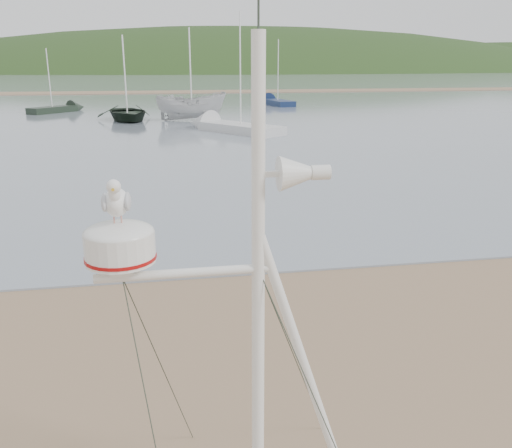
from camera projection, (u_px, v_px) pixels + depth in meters
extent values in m
plane|color=#7D6148|center=(51.00, 415.00, 6.62)|extent=(560.00, 560.00, 0.00)
cube|color=gray|center=(151.00, 78.00, 131.04)|extent=(560.00, 256.00, 0.04)
cube|color=#7D6148|center=(147.00, 92.00, 72.58)|extent=(560.00, 7.00, 0.07)
ellipsoid|color=#1D3314|center=(247.00, 122.00, 241.15)|extent=(400.00, 180.00, 80.00)
cube|color=silver|center=(45.00, 61.00, 184.23)|extent=(8.40, 6.30, 8.00)
cube|color=silver|center=(123.00, 61.00, 188.55)|extent=(8.40, 6.30, 8.00)
cube|color=silver|center=(198.00, 61.00, 192.87)|extent=(8.40, 6.30, 8.00)
cube|color=silver|center=(269.00, 61.00, 197.19)|extent=(8.40, 6.30, 8.00)
cube|color=silver|center=(338.00, 61.00, 201.51)|extent=(8.40, 6.30, 8.00)
cube|color=silver|center=(403.00, 61.00, 205.84)|extent=(8.40, 6.30, 8.00)
cube|color=silver|center=(466.00, 61.00, 210.16)|extent=(8.40, 6.30, 8.00)
cylinder|color=white|center=(258.00, 305.00, 4.55)|extent=(0.11, 0.11, 4.37)
cylinder|color=white|center=(309.00, 379.00, 4.85)|extent=(1.01, 0.09, 2.87)
cylinder|color=white|center=(185.00, 273.00, 4.36)|extent=(1.42, 0.08, 0.08)
cube|color=white|center=(122.00, 268.00, 4.25)|extent=(0.17, 0.17, 0.10)
cylinder|color=white|center=(120.00, 247.00, 4.20)|extent=(0.55, 0.55, 0.24)
cylinder|color=#9F0B0C|center=(121.00, 257.00, 4.23)|extent=(0.56, 0.56, 0.03)
ellipsoid|color=white|center=(119.00, 232.00, 4.17)|extent=(0.55, 0.55, 0.15)
cone|color=white|center=(296.00, 173.00, 4.28)|extent=(0.28, 0.28, 0.28)
cylinder|color=white|center=(320.00, 172.00, 4.31)|extent=(0.15, 0.12, 0.12)
cube|color=white|center=(272.00, 174.00, 4.25)|extent=(0.22, 0.04, 0.04)
cylinder|color=tan|center=(114.00, 218.00, 4.13)|extent=(0.01, 0.01, 0.08)
cylinder|color=tan|center=(121.00, 218.00, 4.14)|extent=(0.01, 0.01, 0.08)
ellipsoid|color=white|center=(116.00, 202.00, 4.10)|extent=(0.19, 0.30, 0.22)
ellipsoid|color=#B0B3B9|center=(105.00, 202.00, 4.07)|extent=(0.06, 0.24, 0.14)
ellipsoid|color=#B0B3B9|center=(127.00, 201.00, 4.10)|extent=(0.06, 0.24, 0.14)
cone|color=white|center=(118.00, 200.00, 4.25)|extent=(0.10, 0.09, 0.10)
ellipsoid|color=white|center=(114.00, 194.00, 3.97)|extent=(0.09, 0.09, 0.13)
sphere|color=white|center=(114.00, 186.00, 3.93)|extent=(0.10, 0.10, 0.10)
cone|color=gold|center=(113.00, 189.00, 3.88)|extent=(0.02, 0.05, 0.02)
imported|color=black|center=(125.00, 82.00, 37.82)|extent=(3.96, 1.90, 5.34)
imported|color=silver|center=(191.00, 84.00, 38.28)|extent=(2.10, 2.05, 5.08)
cube|color=#142246|center=(278.00, 103.00, 51.83)|extent=(2.50, 5.21, 0.50)
cone|color=#142246|center=(265.00, 100.00, 54.70)|extent=(1.90, 2.02, 1.60)
cylinder|color=white|center=(278.00, 70.00, 50.96)|extent=(0.08, 0.08, 5.50)
cube|color=black|center=(52.00, 110.00, 44.31)|extent=(3.70, 3.99, 0.50)
cone|color=black|center=(78.00, 107.00, 46.48)|extent=(1.95, 1.96, 1.32)
cylinder|color=white|center=(49.00, 78.00, 43.58)|extent=(0.08, 0.08, 4.54)
cube|color=silver|center=(241.00, 128.00, 32.21)|extent=(4.85, 5.68, 0.50)
cone|color=silver|center=(201.00, 124.00, 34.62)|extent=(2.65, 2.69, 1.83)
cylinder|color=white|center=(240.00, 69.00, 31.23)|extent=(0.08, 0.08, 6.28)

